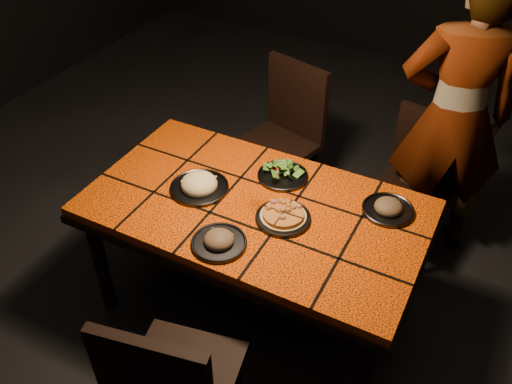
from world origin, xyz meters
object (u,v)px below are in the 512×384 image
at_px(diner, 454,119).
at_px(chair_far_right, 416,176).
at_px(chair_near, 171,384).
at_px(plate_pasta, 199,185).
at_px(chair_far_left, 285,130).
at_px(plate_pizza, 283,216).
at_px(dining_table, 255,217).

bearing_deg(diner, chair_far_right, 16.62).
bearing_deg(chair_near, plate_pasta, -76.28).
bearing_deg(chair_far_right, plate_pasta, -123.31).
distance_m(chair_near, diner, 1.99).
bearing_deg(chair_far_left, chair_far_right, 13.55).
bearing_deg(chair_near, chair_far_left, -89.45).
height_order(chair_far_right, diner, diner).
height_order(diner, plate_pasta, diner).
bearing_deg(plate_pasta, plate_pizza, -1.38).
bearing_deg(chair_near, dining_table, -94.69).
bearing_deg(plate_pizza, diner, 62.84).
xyz_separation_m(chair_far_right, plate_pasta, (-0.87, -0.93, 0.26)).
bearing_deg(plate_pasta, chair_far_right, 46.75).
xyz_separation_m(dining_table, chair_far_left, (-0.27, 0.92, -0.11)).
distance_m(plate_pizza, plate_pasta, 0.46).
height_order(chair_near, plate_pizza, chair_near).
relative_size(diner, plate_pizza, 6.85).
bearing_deg(dining_table, plate_pizza, -11.97).
bearing_deg(plate_pizza, chair_near, -94.42).
bearing_deg(plate_pasta, chair_near, -65.18).
bearing_deg(chair_far_right, dining_table, -112.58).
distance_m(chair_near, chair_far_right, 1.84).
bearing_deg(chair_far_right, diner, 48.05).
relative_size(chair_far_right, plate_pizza, 3.46).
distance_m(chair_far_left, diner, 1.02).
distance_m(chair_near, plate_pizza, 0.87).
height_order(dining_table, plate_pasta, plate_pasta).
distance_m(chair_far_left, plate_pasta, 0.97).
xyz_separation_m(dining_table, plate_pasta, (-0.30, -0.02, 0.10)).
relative_size(dining_table, chair_far_left, 1.65).
xyz_separation_m(dining_table, diner, (0.69, 0.99, 0.21)).
bearing_deg(chair_far_left, diner, 19.08).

